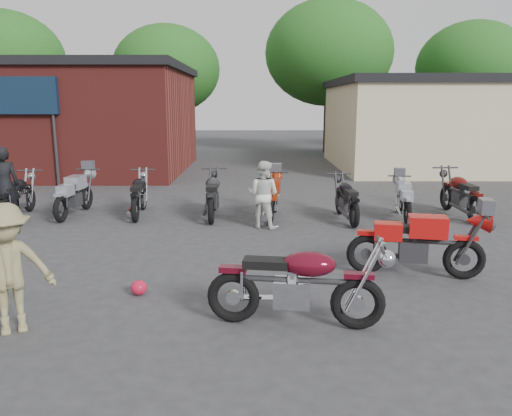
{
  "coord_description": "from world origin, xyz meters",
  "views": [
    {
      "loc": [
        -0.05,
        -6.74,
        2.77
      ],
      "look_at": [
        -0.04,
        2.1,
        0.9
      ],
      "focal_mm": 35.0,
      "sensor_mm": 36.0,
      "label": 1
    }
  ],
  "objects_px": {
    "row_bike_3": "(213,192)",
    "row_bike_4": "(273,195)",
    "helmet": "(139,288)",
    "row_bike_2": "(139,192)",
    "row_bike_0": "(17,194)",
    "person_light": "(263,195)",
    "row_bike_6": "(404,197)",
    "vintage_motorcycle": "(299,279)",
    "person_tan": "(8,269)",
    "row_bike_5": "(347,197)",
    "person_dark": "(4,185)",
    "row_bike_7": "(460,192)",
    "row_bike_1": "(74,192)",
    "sportbike": "(418,240)"
  },
  "relations": [
    {
      "from": "person_light",
      "to": "row_bike_5",
      "type": "height_order",
      "value": "person_light"
    },
    {
      "from": "vintage_motorcycle",
      "to": "row_bike_5",
      "type": "distance_m",
      "value": 6.03
    },
    {
      "from": "row_bike_2",
      "to": "row_bike_4",
      "type": "distance_m",
      "value": 3.34
    },
    {
      "from": "row_bike_0",
      "to": "row_bike_5",
      "type": "xyz_separation_m",
      "value": [
        7.99,
        -0.29,
        -0.02
      ]
    },
    {
      "from": "person_tan",
      "to": "row_bike_5",
      "type": "xyz_separation_m",
      "value": [
        5.15,
        5.96,
        -0.24
      ]
    },
    {
      "from": "person_dark",
      "to": "row_bike_6",
      "type": "xyz_separation_m",
      "value": [
        9.44,
        0.44,
        -0.37
      ]
    },
    {
      "from": "helmet",
      "to": "person_tan",
      "type": "relative_size",
      "value": 0.15
    },
    {
      "from": "row_bike_2",
      "to": "row_bike_3",
      "type": "relative_size",
      "value": 0.96
    },
    {
      "from": "row_bike_3",
      "to": "helmet",
      "type": "bearing_deg",
      "value": 170.69
    },
    {
      "from": "row_bike_1",
      "to": "row_bike_2",
      "type": "height_order",
      "value": "row_bike_1"
    },
    {
      "from": "person_tan",
      "to": "row_bike_1",
      "type": "distance_m",
      "value": 6.7
    },
    {
      "from": "person_dark",
      "to": "row_bike_3",
      "type": "distance_m",
      "value": 4.84
    },
    {
      "from": "helmet",
      "to": "person_light",
      "type": "relative_size",
      "value": 0.16
    },
    {
      "from": "person_tan",
      "to": "person_light",
      "type": "bearing_deg",
      "value": 31.64
    },
    {
      "from": "helmet",
      "to": "row_bike_3",
      "type": "xyz_separation_m",
      "value": [
        0.66,
        5.16,
        0.5
      ]
    },
    {
      "from": "row_bike_5",
      "to": "row_bike_7",
      "type": "height_order",
      "value": "row_bike_7"
    },
    {
      "from": "row_bike_1",
      "to": "row_bike_3",
      "type": "xyz_separation_m",
      "value": [
        3.46,
        -0.15,
        0.02
      ]
    },
    {
      "from": "person_tan",
      "to": "row_bike_3",
      "type": "distance_m",
      "value": 6.65
    },
    {
      "from": "row_bike_3",
      "to": "row_bike_7",
      "type": "height_order",
      "value": "row_bike_7"
    },
    {
      "from": "row_bike_3",
      "to": "row_bike_4",
      "type": "xyz_separation_m",
      "value": [
        1.48,
        -0.22,
        -0.04
      ]
    },
    {
      "from": "helmet",
      "to": "row_bike_2",
      "type": "relative_size",
      "value": 0.12
    },
    {
      "from": "person_dark",
      "to": "row_bike_5",
      "type": "xyz_separation_m",
      "value": [
        8.02,
        0.22,
        -0.33
      ]
    },
    {
      "from": "vintage_motorcycle",
      "to": "row_bike_3",
      "type": "height_order",
      "value": "vintage_motorcycle"
    },
    {
      "from": "sportbike",
      "to": "person_dark",
      "type": "distance_m",
      "value": 9.26
    },
    {
      "from": "sportbike",
      "to": "row_bike_2",
      "type": "xyz_separation_m",
      "value": [
        -5.52,
        4.5,
        -0.02
      ]
    },
    {
      "from": "row_bike_1",
      "to": "row_bike_7",
      "type": "relative_size",
      "value": 0.95
    },
    {
      "from": "helmet",
      "to": "row_bike_0",
      "type": "distance_m",
      "value": 6.53
    },
    {
      "from": "sportbike",
      "to": "row_bike_7",
      "type": "relative_size",
      "value": 0.98
    },
    {
      "from": "row_bike_7",
      "to": "row_bike_2",
      "type": "bearing_deg",
      "value": 86.37
    },
    {
      "from": "sportbike",
      "to": "row_bike_7",
      "type": "bearing_deg",
      "value": 71.82
    },
    {
      "from": "vintage_motorcycle",
      "to": "row_bike_0",
      "type": "distance_m",
      "value": 8.8
    },
    {
      "from": "vintage_motorcycle",
      "to": "row_bike_6",
      "type": "height_order",
      "value": "vintage_motorcycle"
    },
    {
      "from": "person_tan",
      "to": "row_bike_7",
      "type": "bearing_deg",
      "value": 11.15
    },
    {
      "from": "row_bike_1",
      "to": "row_bike_2",
      "type": "relative_size",
      "value": 1.01
    },
    {
      "from": "row_bike_2",
      "to": "person_dark",
      "type": "bearing_deg",
      "value": 99.18
    },
    {
      "from": "helmet",
      "to": "row_bike_1",
      "type": "height_order",
      "value": "row_bike_1"
    },
    {
      "from": "person_light",
      "to": "row_bike_4",
      "type": "relative_size",
      "value": 0.77
    },
    {
      "from": "vintage_motorcycle",
      "to": "row_bike_7",
      "type": "relative_size",
      "value": 1.01
    },
    {
      "from": "row_bike_0",
      "to": "person_light",
      "type": "bearing_deg",
      "value": -102.83
    },
    {
      "from": "helmet",
      "to": "row_bike_2",
      "type": "xyz_separation_m",
      "value": [
        -1.19,
        5.29,
        0.47
      ]
    },
    {
      "from": "vintage_motorcycle",
      "to": "person_tan",
      "type": "relative_size",
      "value": 1.33
    },
    {
      "from": "row_bike_3",
      "to": "row_bike_5",
      "type": "xyz_separation_m",
      "value": [
        3.23,
        -0.4,
        -0.04
      ]
    },
    {
      "from": "person_light",
      "to": "row_bike_6",
      "type": "relative_size",
      "value": 0.84
    },
    {
      "from": "person_dark",
      "to": "row_bike_7",
      "type": "distance_m",
      "value": 10.92
    },
    {
      "from": "row_bike_2",
      "to": "row_bike_7",
      "type": "relative_size",
      "value": 0.94
    },
    {
      "from": "person_dark",
      "to": "row_bike_2",
      "type": "xyz_separation_m",
      "value": [
        2.95,
        0.76,
        -0.31
      ]
    },
    {
      "from": "person_light",
      "to": "row_bike_1",
      "type": "distance_m",
      "value": 4.86
    },
    {
      "from": "helmet",
      "to": "row_bike_0",
      "type": "relative_size",
      "value": 0.12
    },
    {
      "from": "row_bike_1",
      "to": "row_bike_2",
      "type": "distance_m",
      "value": 1.62
    },
    {
      "from": "row_bike_4",
      "to": "row_bike_7",
      "type": "height_order",
      "value": "row_bike_7"
    }
  ]
}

